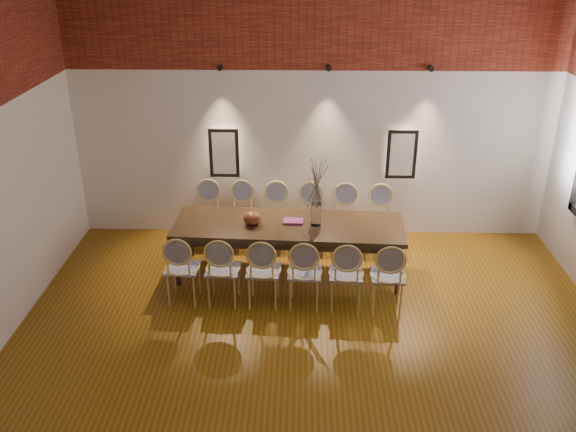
{
  "coord_description": "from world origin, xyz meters",
  "views": [
    {
      "loc": [
        -0.15,
        -5.04,
        4.24
      ],
      "look_at": [
        -0.32,
        1.8,
        1.05
      ],
      "focal_mm": 38.0,
      "sensor_mm": 36.0,
      "label": 1
    }
  ],
  "objects_px": {
    "chair_near_f": "(388,275)",
    "chair_far_d": "(310,219)",
    "book": "(293,221)",
    "vase": "(316,214)",
    "dining_table": "(289,249)",
    "bowl": "(252,218)",
    "chair_far_c": "(275,218)",
    "chair_far_e": "(345,220)",
    "chair_near_d": "(305,272)",
    "chair_far_a": "(207,216)",
    "chair_near_e": "(346,274)",
    "chair_far_b": "(241,217)",
    "chair_near_b": "(223,269)",
    "chair_near_a": "(183,267)",
    "chair_near_c": "(264,271)",
    "chair_far_f": "(380,221)"
  },
  "relations": [
    {
      "from": "book",
      "to": "chair_far_e",
      "type": "bearing_deg",
      "value": 42.65
    },
    {
      "from": "chair_far_a",
      "to": "chair_far_e",
      "type": "xyz_separation_m",
      "value": [
        2.02,
        -0.1,
        0.0
      ]
    },
    {
      "from": "chair_near_c",
      "to": "bowl",
      "type": "bearing_deg",
      "value": 107.29
    },
    {
      "from": "chair_near_e",
      "to": "chair_far_a",
      "type": "relative_size",
      "value": 1.0
    },
    {
      "from": "chair_near_b",
      "to": "bowl",
      "type": "height_order",
      "value": "chair_near_b"
    },
    {
      "from": "chair_far_b",
      "to": "chair_far_f",
      "type": "distance_m",
      "value": 2.02
    },
    {
      "from": "chair_far_c",
      "to": "book",
      "type": "relative_size",
      "value": 3.62
    },
    {
      "from": "vase",
      "to": "bowl",
      "type": "height_order",
      "value": "vase"
    },
    {
      "from": "chair_far_b",
      "to": "chair_far_c",
      "type": "distance_m",
      "value": 0.5
    },
    {
      "from": "chair_near_a",
      "to": "chair_near_e",
      "type": "height_order",
      "value": "same"
    },
    {
      "from": "chair_far_e",
      "to": "bowl",
      "type": "distance_m",
      "value": 1.52
    },
    {
      "from": "chair_near_b",
      "to": "chair_near_e",
      "type": "bearing_deg",
      "value": -0.0
    },
    {
      "from": "chair_far_e",
      "to": "vase",
      "type": "relative_size",
      "value": 3.13
    },
    {
      "from": "chair_far_b",
      "to": "chair_near_c",
      "type": "bearing_deg",
      "value": 108.22
    },
    {
      "from": "chair_far_b",
      "to": "chair_far_e",
      "type": "height_order",
      "value": "same"
    },
    {
      "from": "dining_table",
      "to": "bowl",
      "type": "bearing_deg",
      "value": -174.0
    },
    {
      "from": "chair_near_d",
      "to": "chair_far_c",
      "type": "bearing_deg",
      "value": 108.22
    },
    {
      "from": "vase",
      "to": "chair_far_c",
      "type": "bearing_deg",
      "value": 125.56
    },
    {
      "from": "chair_near_c",
      "to": "book",
      "type": "distance_m",
      "value": 0.92
    },
    {
      "from": "chair_near_c",
      "to": "bowl",
      "type": "height_order",
      "value": "chair_near_c"
    },
    {
      "from": "dining_table",
      "to": "bowl",
      "type": "xyz_separation_m",
      "value": [
        -0.48,
        -0.03,
        0.46
      ]
    },
    {
      "from": "chair_far_a",
      "to": "chair_far_e",
      "type": "relative_size",
      "value": 1.0
    },
    {
      "from": "dining_table",
      "to": "chair_far_e",
      "type": "xyz_separation_m",
      "value": [
        0.8,
        0.73,
        0.09
      ]
    },
    {
      "from": "chair_far_d",
      "to": "bowl",
      "type": "relative_size",
      "value": 3.92
    },
    {
      "from": "chair_near_b",
      "to": "chair_far_a",
      "type": "relative_size",
      "value": 1.0
    },
    {
      "from": "chair_near_f",
      "to": "chair_far_d",
      "type": "relative_size",
      "value": 1.0
    },
    {
      "from": "chair_near_c",
      "to": "chair_near_f",
      "type": "bearing_deg",
      "value": -0.0
    },
    {
      "from": "chair_far_a",
      "to": "chair_near_f",
      "type": "bearing_deg",
      "value": 148.72
    },
    {
      "from": "vase",
      "to": "book",
      "type": "xyz_separation_m",
      "value": [
        -0.3,
        0.06,
        -0.14
      ]
    },
    {
      "from": "dining_table",
      "to": "chair_far_f",
      "type": "distance_m",
      "value": 1.48
    },
    {
      "from": "chair_far_f",
      "to": "vase",
      "type": "height_order",
      "value": "vase"
    },
    {
      "from": "chair_far_c",
      "to": "book",
      "type": "distance_m",
      "value": 0.83
    },
    {
      "from": "chair_far_c",
      "to": "chair_far_e",
      "type": "bearing_deg",
      "value": 180.0
    },
    {
      "from": "chair_near_a",
      "to": "chair_near_c",
      "type": "height_order",
      "value": "same"
    },
    {
      "from": "dining_table",
      "to": "chair_far_b",
      "type": "relative_size",
      "value": 3.22
    },
    {
      "from": "chair_far_e",
      "to": "bowl",
      "type": "bearing_deg",
      "value": 33.53
    },
    {
      "from": "chair_far_a",
      "to": "bowl",
      "type": "bearing_deg",
      "value": 133.92
    },
    {
      "from": "dining_table",
      "to": "chair_far_c",
      "type": "relative_size",
      "value": 3.22
    },
    {
      "from": "chair_far_c",
      "to": "chair_near_e",
      "type": "bearing_deg",
      "value": 123.36
    },
    {
      "from": "chair_near_a",
      "to": "chair_far_d",
      "type": "bearing_deg",
      "value": 45.36
    },
    {
      "from": "chair_near_a",
      "to": "chair_near_c",
      "type": "bearing_deg",
      "value": 0.0
    },
    {
      "from": "chair_far_e",
      "to": "book",
      "type": "bearing_deg",
      "value": 45.61
    },
    {
      "from": "book",
      "to": "vase",
      "type": "bearing_deg",
      "value": -12.05
    },
    {
      "from": "chair_near_b",
      "to": "chair_far_a",
      "type": "bearing_deg",
      "value": 108.22
    },
    {
      "from": "chair_near_e",
      "to": "chair_far_b",
      "type": "bearing_deg",
      "value": 134.64
    },
    {
      "from": "chair_far_e",
      "to": "chair_near_d",
      "type": "bearing_deg",
      "value": 71.78
    },
    {
      "from": "chair_near_c",
      "to": "book",
      "type": "height_order",
      "value": "chair_near_c"
    },
    {
      "from": "chair_near_b",
      "to": "chair_far_d",
      "type": "distance_m",
      "value": 1.84
    },
    {
      "from": "chair_far_d",
      "to": "chair_near_b",
      "type": "bearing_deg",
      "value": 56.64
    },
    {
      "from": "chair_near_e",
      "to": "chair_far_c",
      "type": "bearing_deg",
      "value": 123.36
    }
  ]
}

